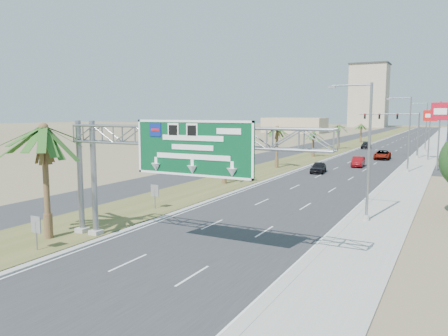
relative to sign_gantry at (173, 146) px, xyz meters
name	(u,v)px	position (x,y,z in m)	size (l,w,h in m)	color
ground	(45,329)	(1.06, -9.93, -6.06)	(600.00, 600.00, 0.00)	#8C7A59
road	(398,144)	(1.06, 100.07, -6.05)	(12.00, 300.00, 0.02)	#28282B
sidewalk_right	(435,145)	(9.56, 100.07, -6.01)	(4.00, 300.00, 0.10)	#9E9B93
median_grass	(359,142)	(-8.94, 100.07, -6.00)	(7.00, 300.00, 0.12)	#4B5324
opposing_road	(333,142)	(-15.94, 100.07, -6.05)	(8.00, 300.00, 0.02)	#28282B
sign_gantry	(173,146)	(0.00, 0.00, 0.00)	(16.75, 1.24, 7.50)	gray
palm_near	(43,129)	(-8.14, -1.93, 0.87)	(5.70, 5.70, 8.35)	brown
palm_row_b	(224,140)	(-8.44, 22.07, -1.16)	(3.99, 3.99, 5.95)	brown
palm_row_c	(277,129)	(-8.44, 38.07, -0.39)	(3.99, 3.99, 6.75)	brown
palm_row_d	(314,133)	(-8.44, 56.07, -1.64)	(3.99, 3.99, 5.45)	brown
palm_row_e	(339,126)	(-8.44, 75.07, -0.97)	(3.99, 3.99, 6.15)	brown
palm_row_f	(361,125)	(-8.44, 100.07, -1.35)	(3.99, 3.99, 5.75)	brown
streetlight_near	(366,158)	(8.36, 12.07, -1.36)	(3.27, 0.44, 10.00)	gray
streetlight_mid	(407,137)	(8.36, 42.07, -1.36)	(3.27, 0.44, 10.00)	gray
streetlight_far	(425,129)	(8.36, 78.07, -1.36)	(3.27, 0.44, 10.00)	gray
signal_mast	(406,131)	(6.23, 62.05, -1.21)	(10.28, 0.71, 8.00)	gray
median_signback_a	(36,227)	(-6.74, -3.93, -4.61)	(0.75, 0.08, 2.08)	gray
median_signback_b	(155,192)	(-7.44, 8.07, -4.61)	(0.75, 0.08, 2.08)	gray
tower_distant	(369,96)	(-30.94, 240.07, 11.44)	(20.00, 16.00, 35.00)	tan
building_distant_left	(295,125)	(-43.94, 150.07, -3.06)	(24.00, 14.00, 6.00)	tan
car_left_lane	(318,167)	(-1.84, 36.19, -5.32)	(1.74, 4.32, 1.47)	black
car_mid_lane	(358,162)	(1.47, 45.56, -5.32)	(1.56, 4.46, 1.47)	maroon
car_right_lane	(382,155)	(3.08, 58.18, -5.30)	(2.50, 5.42, 1.51)	gray
car_far	(366,145)	(-3.55, 80.40, -5.34)	(2.01, 4.93, 1.43)	black
pole_sign_red_near	(440,116)	(11.95, 46.15, 1.45)	(2.39, 0.93, 9.50)	gray
pole_sign_red_far	(430,120)	(10.06, 60.43, 0.70)	(2.22, 0.52, 8.55)	gray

